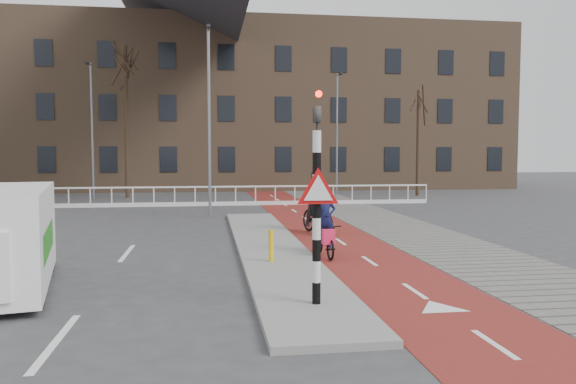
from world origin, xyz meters
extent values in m
plane|color=#38383A|center=(0.00, 0.00, 0.00)|extent=(120.00, 120.00, 0.00)
cube|color=maroon|center=(1.50, 10.00, 0.01)|extent=(2.50, 60.00, 0.01)
cube|color=slate|center=(4.30, 10.00, 0.01)|extent=(3.00, 60.00, 0.01)
cube|color=gray|center=(-0.70, 4.00, 0.06)|extent=(1.80, 16.00, 0.12)
cylinder|color=black|center=(-0.60, -2.00, 1.56)|extent=(0.14, 0.14, 2.88)
imported|color=black|center=(-0.60, -2.00, 3.40)|extent=(0.13, 0.16, 0.80)
cylinder|color=#FF0C05|center=(-0.60, -2.14, 3.58)|extent=(0.11, 0.02, 0.11)
cylinder|color=yellow|center=(-0.94, 1.73, 0.49)|extent=(0.12, 0.12, 0.73)
imported|color=black|center=(0.55, 2.73, 0.43)|extent=(0.66, 1.64, 0.84)
imported|color=#10133C|center=(0.55, 2.73, 0.98)|extent=(0.56, 0.38, 1.47)
cube|color=#F22253|center=(0.52, 2.18, 0.60)|extent=(0.31, 0.21, 0.36)
imported|color=black|center=(1.14, 6.71, 0.59)|extent=(1.15, 1.99, 1.15)
imported|color=black|center=(1.14, 6.71, 1.15)|extent=(1.06, 0.94, 1.81)
cube|color=#26891D|center=(-5.43, 0.18, 0.95)|extent=(0.61, 2.87, 0.55)
cylinder|color=black|center=(-5.28, -1.18, 0.32)|extent=(0.35, 0.67, 0.64)
cylinder|color=black|center=(-5.91, 1.86, 0.32)|extent=(0.35, 0.67, 0.64)
cube|color=silver|center=(-5.00, 17.00, 0.95)|extent=(28.00, 0.08, 0.08)
cube|color=silver|center=(-5.00, 17.00, 0.10)|extent=(28.00, 0.10, 0.20)
cube|color=#7F6047|center=(-3.00, 32.00, 6.00)|extent=(46.00, 10.00, 12.00)
cylinder|color=black|center=(-7.00, 22.54, 4.38)|extent=(0.26, 0.26, 8.76)
cylinder|color=black|center=(10.46, 22.01, 3.23)|extent=(0.23, 0.23, 6.46)
cylinder|color=slate|center=(-2.29, 11.91, 3.80)|extent=(0.12, 0.12, 7.60)
cylinder|color=slate|center=(-8.71, 21.51, 3.79)|extent=(0.12, 0.12, 7.57)
cylinder|color=slate|center=(5.55, 22.89, 3.74)|extent=(0.12, 0.12, 7.47)
camera|label=1|loc=(-2.38, -11.06, 2.63)|focal=35.00mm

